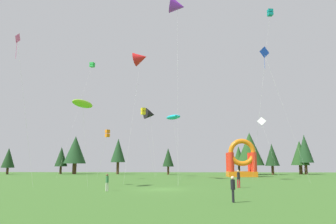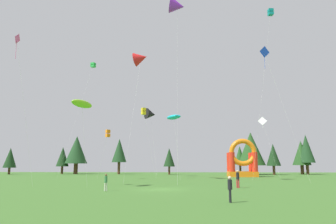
{
  "view_description": "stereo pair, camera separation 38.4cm",
  "coord_description": "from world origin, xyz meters",
  "views": [
    {
      "loc": [
        1.73,
        -32.14,
        2.59
      ],
      "look_at": [
        0.0,
        13.73,
        9.99
      ],
      "focal_mm": 33.92,
      "sensor_mm": 36.0,
      "label": 1
    },
    {
      "loc": [
        2.11,
        -32.13,
        2.59
      ],
      "look_at": [
        0.0,
        13.73,
        9.99
      ],
      "focal_mm": 33.92,
      "sensor_mm": 36.0,
      "label": 2
    }
  ],
  "objects": [
    {
      "name": "tree_row_4",
      "position": [
        -1.01,
        41.52,
        3.86
      ],
      "size": [
        2.62,
        2.62,
        5.99
      ],
      "color": "#4C331E",
      "rests_on": "ground_plane"
    },
    {
      "name": "tree_row_6",
      "position": [
        18.0,
        42.91,
        5.85
      ],
      "size": [
        6.38,
        6.38,
        9.71
      ],
      "color": "#4C331E",
      "rests_on": "ground_plane"
    },
    {
      "name": "tree_row_5",
      "position": [
        15.71,
        44.7,
        4.37
      ],
      "size": [
        2.73,
        2.73,
        6.63
      ],
      "color": "#4C331E",
      "rests_on": "ground_plane"
    },
    {
      "name": "tree_row_0",
      "position": [
        -38.51,
        41.43,
        3.8
      ],
      "size": [
        2.97,
        2.97,
        6.15
      ],
      "color": "#4C331E",
      "rests_on": "ground_plane"
    },
    {
      "name": "kite_black_delta",
      "position": [
        -4.2,
        30.21,
        12.23
      ],
      "size": [
        2.96,
        3.87,
        13.4
      ],
      "color": "black",
      "rests_on": "ground_plane"
    },
    {
      "name": "person_near_camera",
      "position": [
        5.25,
        -10.29,
        1.02
      ],
      "size": [
        0.33,
        0.33,
        1.72
      ],
      "rotation": [
        0.0,
        0.0,
        4.83
      ],
      "color": "black",
      "rests_on": "ground_plane"
    },
    {
      "name": "inflatable_yellow_castle",
      "position": [
        13.56,
        30.09,
        2.71
      ],
      "size": [
        5.4,
        4.01,
        7.2
      ],
      "color": "orange",
      "rests_on": "ground_plane"
    },
    {
      "name": "kite_purple_delta",
      "position": [
        1.46,
        11.23,
        25.33
      ],
      "size": [
        2.49,
        6.18,
        26.67
      ],
      "color": "purple",
      "rests_on": "ground_plane"
    },
    {
      "name": "tree_row_7",
      "position": [
        22.51,
        40.95,
        4.39
      ],
      "size": [
        3.15,
        3.15,
        6.9
      ],
      "color": "#4C331E",
      "rests_on": "ground_plane"
    },
    {
      "name": "kite_white_diamond",
      "position": [
        17.0,
        27.12,
        10.13
      ],
      "size": [
        2.44,
        3.54,
        10.76
      ],
      "color": "white",
      "rests_on": "ground_plane"
    },
    {
      "name": "person_midfield",
      "position": [
        7.92,
        2.45,
        1.1
      ],
      "size": [
        0.41,
        0.41,
        1.85
      ],
      "rotation": [
        0.0,
        0.0,
        2.78
      ],
      "color": "#B21E26",
      "rests_on": "ground_plane"
    },
    {
      "name": "kite_cyan_parafoil",
      "position": [
        0.61,
        21.17,
        10.29
      ],
      "size": [
        3.29,
        3.66,
        10.76
      ],
      "color": "#19B7CC",
      "rests_on": "ground_plane"
    },
    {
      "name": "ground_plane",
      "position": [
        0.0,
        0.0,
        0.0
      ],
      "size": [
        120.0,
        120.0,
        0.0
      ],
      "primitive_type": "plane",
      "color": "#3D6B28"
    },
    {
      "name": "kite_red_delta",
      "position": [
        -4.37,
        15.41,
        18.86
      ],
      "size": [
        2.67,
        8.02,
        20.13
      ],
      "color": "red",
      "rests_on": "ground_plane"
    },
    {
      "name": "tree_row_2",
      "position": [
        -23.63,
        44.13,
        5.74
      ],
      "size": [
        5.3,
        5.3,
        9.09
      ],
      "color": "#4C331E",
      "rests_on": "ground_plane"
    },
    {
      "name": "person_left_edge",
      "position": [
        -5.13,
        -1.99,
        0.94
      ],
      "size": [
        0.36,
        0.36,
        1.59
      ],
      "rotation": [
        0.0,
        0.0,
        0.42
      ],
      "color": "silver",
      "rests_on": "ground_plane"
    },
    {
      "name": "tree_row_3",
      "position": [
        -13.03,
        43.44,
        5.51
      ],
      "size": [
        3.48,
        3.48,
        8.36
      ],
      "color": "#4C331E",
      "rests_on": "ground_plane"
    },
    {
      "name": "tree_row_9",
      "position": [
        30.86,
        43.48,
        5.87
      ],
      "size": [
        3.69,
        3.69,
        9.18
      ],
      "color": "#4C331E",
      "rests_on": "ground_plane"
    },
    {
      "name": "tree_row_8",
      "position": [
        29.98,
        44.35,
        4.91
      ],
      "size": [
        4.18,
        4.18,
        7.8
      ],
      "color": "#4C331E",
      "rests_on": "ground_plane"
    },
    {
      "name": "kite_pink_diamond",
      "position": [
        -16.48,
        0.96,
        16.15
      ],
      "size": [
        2.22,
        2.52,
        16.82
      ],
      "color": "#EA599E",
      "rests_on": "ground_plane"
    },
    {
      "name": "kite_teal_box",
      "position": [
        16.85,
        17.86,
        27.23
      ],
      "size": [
        4.65,
        1.0,
        27.85
      ],
      "color": "#0C7F7A",
      "rests_on": "ground_plane"
    },
    {
      "name": "kite_blue_diamond",
      "position": [
        14.11,
        12.87,
        18.44
      ],
      "size": [
        5.31,
        2.36,
        19.17
      ],
      "color": "blue",
      "rests_on": "ground_plane"
    },
    {
      "name": "kite_orange_box",
      "position": [
        -10.14,
        19.27,
        7.39
      ],
      "size": [
        2.63,
        2.88,
        8.01
      ],
      "color": "orange",
      "rests_on": "ground_plane"
    },
    {
      "name": "kite_lime_parafoil",
      "position": [
        -9.01,
        1.95,
        9.07
      ],
      "size": [
        2.4,
        3.47,
        9.63
      ],
      "color": "#8CD826",
      "rests_on": "ground_plane"
    },
    {
      "name": "kite_green_box",
      "position": [
        -17.27,
        33.59,
        23.64
      ],
      "size": [
        3.41,
        10.13,
        24.18
      ],
      "color": "green",
      "rests_on": "ground_plane"
    },
    {
      "name": "kite_yellow_box",
      "position": [
        -4.46,
        20.66,
        11.26
      ],
      "size": [
        2.46,
        1.62,
        11.85
      ],
      "color": "yellow",
      "rests_on": "ground_plane"
    },
    {
      "name": "tree_row_1",
      "position": [
        -27.16,
        44.64,
        4.1
      ],
      "size": [
        3.0,
        3.0,
        6.49
      ],
      "color": "#4C331E",
      "rests_on": "ground_plane"
    }
  ]
}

